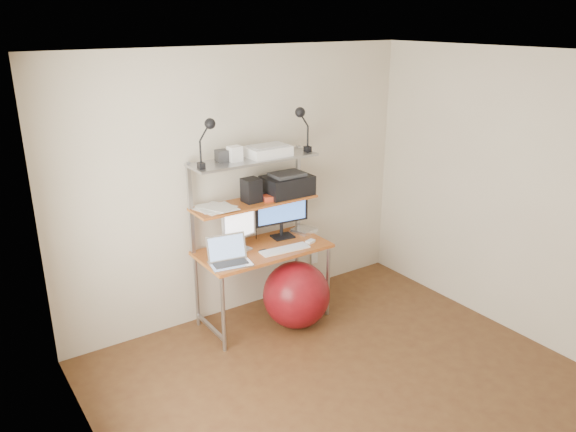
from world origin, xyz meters
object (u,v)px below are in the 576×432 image
Objects in this scene: laptop at (229,257)px; exercise_ball at (296,295)px; monitor_black at (281,209)px; monitor_silver at (239,227)px; printer at (287,185)px.

laptop reaches higher than exercise_ball.
monitor_black reaches higher than exercise_ball.
laptop is (-0.22, -0.20, -0.17)m from monitor_silver.
monitor_silver is at bearing 140.00° from exercise_ball.
monitor_black reaches higher than monitor_silver.
exercise_ball is (-0.15, -0.38, -0.94)m from printer.
laptop is at bearing -161.55° from printer.
monitor_silver is at bearing -174.44° from printer.
laptop is at bearing 167.99° from exercise_ball.
monitor_silver reaches higher than laptop.
monitor_black is at bearing 76.59° from exercise_ball.
exercise_ball is at bearing -111.51° from printer.
monitor_black is 0.89× the size of exercise_ball.
monitor_black is (0.49, 0.05, 0.05)m from monitor_silver.
monitor_black is at bearing 28.96° from laptop.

